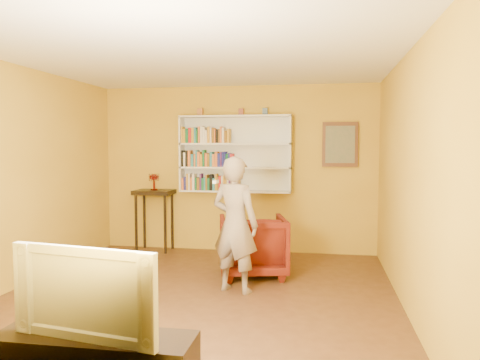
# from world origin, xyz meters

# --- Properties ---
(room_shell) EXTENTS (5.30, 5.80, 2.88)m
(room_shell) POSITION_xyz_m (0.00, 0.00, 1.02)
(room_shell) COLOR #4A2D17
(room_shell) RESTS_ON ground
(bookshelf) EXTENTS (1.80, 0.29, 1.23)m
(bookshelf) POSITION_xyz_m (0.00, 2.41, 1.59)
(bookshelf) COLOR white
(bookshelf) RESTS_ON room_shell
(books_row_lower) EXTENTS (0.94, 0.19, 0.27)m
(books_row_lower) POSITION_xyz_m (-0.39, 2.30, 1.13)
(books_row_lower) COLOR orange
(books_row_lower) RESTS_ON bookshelf
(books_row_middle) EXTENTS (0.84, 0.19, 0.27)m
(books_row_middle) POSITION_xyz_m (-0.45, 2.30, 1.51)
(books_row_middle) COLOR black
(books_row_middle) RESTS_ON bookshelf
(books_row_upper) EXTENTS (0.78, 0.19, 0.27)m
(books_row_upper) POSITION_xyz_m (-0.48, 2.30, 1.89)
(books_row_upper) COLOR gold
(books_row_upper) RESTS_ON bookshelf
(ornament_left) EXTENTS (0.09, 0.09, 0.12)m
(ornament_left) POSITION_xyz_m (-0.57, 2.35, 2.27)
(ornament_left) COLOR #AB6530
(ornament_left) RESTS_ON bookshelf
(ornament_centre) EXTENTS (0.08, 0.08, 0.10)m
(ornament_centre) POSITION_xyz_m (0.10, 2.35, 2.27)
(ornament_centre) COLOR brown
(ornament_centre) RESTS_ON bookshelf
(ornament_right) EXTENTS (0.08, 0.08, 0.11)m
(ornament_right) POSITION_xyz_m (0.48, 2.35, 2.27)
(ornament_right) COLOR slate
(ornament_right) RESTS_ON bookshelf
(framed_painting) EXTENTS (0.55, 0.05, 0.70)m
(framed_painting) POSITION_xyz_m (1.65, 2.46, 1.75)
(framed_painting) COLOR #522D17
(framed_painting) RESTS_ON room_shell
(console_table) EXTENTS (0.61, 0.47, 1.00)m
(console_table) POSITION_xyz_m (-1.34, 2.25, 0.83)
(console_table) COLOR black
(console_table) RESTS_ON ground
(ruby_lustre) EXTENTS (0.16, 0.17, 0.27)m
(ruby_lustre) POSITION_xyz_m (-1.34, 2.25, 1.20)
(ruby_lustre) COLOR maroon
(ruby_lustre) RESTS_ON console_table
(armchair) EXTENTS (1.04, 1.06, 0.80)m
(armchair) POSITION_xyz_m (0.48, 1.05, 0.40)
(armchair) COLOR #470905
(armchair) RESTS_ON ground
(person) EXTENTS (0.67, 0.55, 1.60)m
(person) POSITION_xyz_m (0.38, 0.32, 0.80)
(person) COLOR #7B6A5A
(person) RESTS_ON ground
(game_remote) EXTENTS (0.04, 0.15, 0.04)m
(game_remote) POSITION_xyz_m (0.21, 0.04, 1.32)
(game_remote) COLOR silver
(game_remote) RESTS_ON person
(television) EXTENTS (1.06, 0.31, 0.60)m
(television) POSITION_xyz_m (-0.08, -2.25, 0.78)
(television) COLOR black
(television) RESTS_ON tv_cabinet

